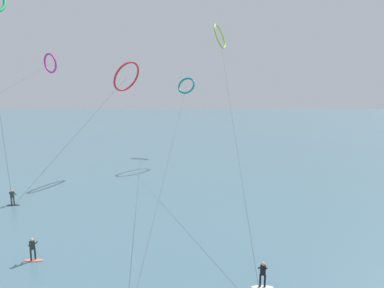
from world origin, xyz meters
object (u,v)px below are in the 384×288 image
(surfer_coral, at_px, (33,251))
(kite_crimson, at_px, (126,77))
(surfer_ivory, at_px, (262,276))
(kite_teal, at_px, (186,86))
(surfer_charcoal, at_px, (12,199))
(kite_lime, at_px, (220,37))
(kite_magenta, at_px, (50,63))

(surfer_coral, distance_m, kite_crimson, 28.55)
(kite_crimson, bearing_deg, surfer_ivory, 55.64)
(kite_crimson, bearing_deg, surfer_coral, 25.62)
(kite_teal, bearing_deg, surfer_ivory, -57.28)
(surfer_coral, relative_size, kite_crimson, 0.10)
(kite_crimson, relative_size, kite_teal, 0.35)
(surfer_charcoal, bearing_deg, kite_crimson, 173.81)
(surfer_ivory, distance_m, kite_teal, 45.68)
(kite_lime, distance_m, kite_teal, 11.24)
(surfer_ivory, distance_m, surfer_charcoal, 27.01)
(surfer_coral, bearing_deg, surfer_ivory, -57.89)
(kite_magenta, bearing_deg, kite_crimson, 174.29)
(surfer_coral, relative_size, kite_magenta, 0.03)
(surfer_coral, height_order, kite_lime, kite_lime)
(surfer_ivory, height_order, kite_magenta, kite_magenta)
(kite_magenta, bearing_deg, surfer_charcoal, 137.84)
(surfer_ivory, xyz_separation_m, surfer_coral, (-15.56, 3.04, 0.00))
(surfer_ivory, relative_size, kite_magenta, 0.03)
(kite_crimson, bearing_deg, kite_teal, -178.82)
(surfer_charcoal, bearing_deg, surfer_ivory, 86.20)
(surfer_charcoal, relative_size, kite_lime, 0.04)
(surfer_coral, height_order, kite_crimson, kite_crimson)
(surfer_ivory, height_order, surfer_coral, same)
(surfer_ivory, bearing_deg, surfer_charcoal, 155.90)
(kite_lime, xyz_separation_m, kite_teal, (-5.99, 4.38, -8.44))
(kite_crimson, distance_m, kite_magenta, 21.95)
(surfer_charcoal, bearing_deg, kite_teal, 176.14)
(surfer_ivory, xyz_separation_m, surfer_charcoal, (-23.22, 13.79, 0.00))
(surfer_charcoal, xyz_separation_m, kite_magenta, (-7.60, 27.97, 16.28))
(surfer_ivory, bearing_deg, kite_crimson, 122.59)
(surfer_charcoal, distance_m, kite_magenta, 33.24)
(surfer_charcoal, height_order, kite_magenta, kite_magenta)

